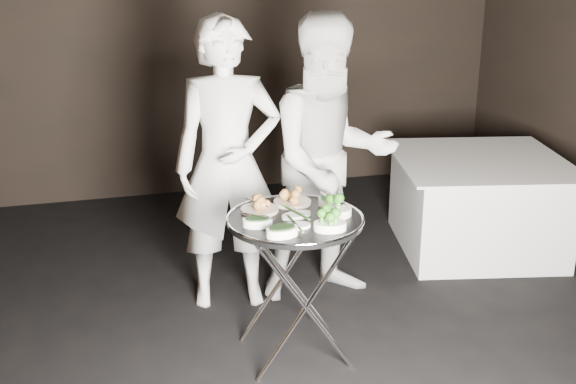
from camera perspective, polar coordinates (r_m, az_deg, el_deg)
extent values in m
cube|color=black|center=(6.76, -8.13, 12.29)|extent=(6.00, 0.05, 3.00)
cylinder|color=silver|center=(3.95, 1.42, -9.14)|extent=(0.57, 0.03, 0.83)
cylinder|color=silver|center=(3.95, 1.42, -9.14)|extent=(0.57, 0.03, 0.83)
cylinder|color=silver|center=(4.32, -0.24, -6.50)|extent=(0.57, 0.03, 0.83)
cylinder|color=silver|center=(4.32, -0.24, -6.50)|extent=(0.57, 0.03, 0.83)
cylinder|color=silver|center=(3.92, -2.81, -3.11)|extent=(0.02, 0.48, 0.02)
cylinder|color=silver|center=(4.04, 3.85, -2.44)|extent=(0.02, 0.48, 0.02)
cylinder|color=black|center=(3.96, 0.57, -2.27)|extent=(0.75, 0.75, 0.03)
torus|color=silver|center=(3.96, 0.57, -2.06)|extent=(0.76, 0.76, 0.02)
cylinder|color=beige|center=(4.05, -2.26, -1.41)|extent=(0.21, 0.21, 0.02)
cylinder|color=beige|center=(4.17, 0.35, -0.82)|extent=(0.22, 0.22, 0.02)
cylinder|color=white|center=(4.15, 3.23, -0.77)|extent=(0.12, 0.12, 0.04)
cylinder|color=silver|center=(4.04, -2.50, -0.81)|extent=(0.10, 0.18, 0.01)
cylinder|color=silver|center=(4.14, 0.45, -0.30)|extent=(0.11, 0.18, 0.01)
cylinder|color=silver|center=(4.12, 3.16, -0.44)|extent=(0.03, 0.20, 0.01)
cylinder|color=silver|center=(3.84, -2.39, -1.89)|extent=(0.15, 0.15, 0.01)
cylinder|color=silver|center=(3.96, 3.84, -1.29)|extent=(0.15, 0.15, 0.01)
cylinder|color=silver|center=(3.95, 0.53, -1.29)|extent=(0.05, 0.20, 0.01)
imported|color=silver|center=(4.60, -4.79, 2.11)|extent=(0.73, 0.52, 1.88)
imported|color=silver|center=(4.68, 3.39, 2.49)|extent=(0.96, 0.77, 1.89)
cube|color=white|center=(5.78, 14.67, -0.99)|extent=(1.13, 1.13, 0.71)
cube|color=white|center=(5.67, 14.98, 2.47)|extent=(1.27, 1.27, 0.02)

